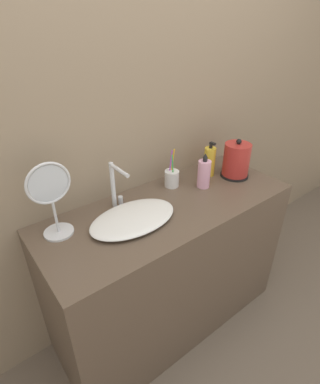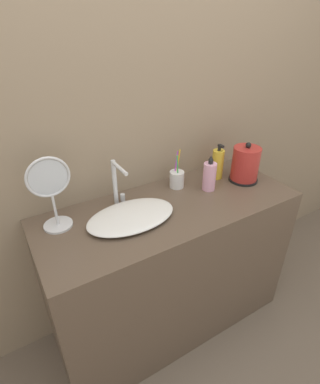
% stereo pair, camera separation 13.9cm
% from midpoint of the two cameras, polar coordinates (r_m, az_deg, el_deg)
% --- Properties ---
extents(ground_plane, '(12.00, 12.00, 0.00)m').
position_cam_midpoint_polar(ground_plane, '(1.94, 4.71, -27.26)').
color(ground_plane, '#6B5B4C').
extents(wall_back, '(6.00, 0.04, 2.60)m').
position_cam_midpoint_polar(wall_back, '(1.51, -7.53, 17.24)').
color(wall_back, gray).
rests_on(wall_back, ground_plane).
extents(vanity_counter, '(1.32, 0.52, 0.83)m').
position_cam_midpoint_polar(vanity_counter, '(1.74, -0.59, -14.20)').
color(vanity_counter, brown).
rests_on(vanity_counter, ground_plane).
extents(sink_basin, '(0.42, 0.26, 0.04)m').
position_cam_midpoint_polar(sink_basin, '(1.36, -8.03, -5.03)').
color(sink_basin, white).
rests_on(sink_basin, vanity_counter).
extents(faucet, '(0.06, 0.15, 0.23)m').
position_cam_midpoint_polar(faucet, '(1.42, -11.27, 1.51)').
color(faucet, silver).
rests_on(faucet, vanity_counter).
extents(electric_kettle, '(0.16, 0.16, 0.23)m').
position_cam_midpoint_polar(electric_kettle, '(1.74, 12.11, 5.69)').
color(electric_kettle, black).
rests_on(electric_kettle, vanity_counter).
extents(toothbrush_cup, '(0.08, 0.08, 0.21)m').
position_cam_midpoint_polar(toothbrush_cup, '(1.62, -0.19, 2.62)').
color(toothbrush_cup, silver).
rests_on(toothbrush_cup, vanity_counter).
extents(lotion_bottle, '(0.07, 0.07, 0.20)m').
position_cam_midpoint_polar(lotion_bottle, '(1.74, 7.15, 5.77)').
color(lotion_bottle, gold).
rests_on(lotion_bottle, vanity_counter).
extents(shampoo_bottle, '(0.07, 0.07, 0.20)m').
position_cam_midpoint_polar(shampoo_bottle, '(1.61, 5.94, 3.48)').
color(shampoo_bottle, '#EAA8C6').
rests_on(shampoo_bottle, vanity_counter).
extents(vanity_mirror, '(0.18, 0.13, 0.33)m').
position_cam_midpoint_polar(vanity_mirror, '(1.30, -22.92, -1.00)').
color(vanity_mirror, silver).
rests_on(vanity_mirror, vanity_counter).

